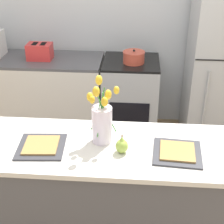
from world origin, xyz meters
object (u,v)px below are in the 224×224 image
refrigerator (221,68)px  flower_vase (102,120)px  pear_figurine (122,145)px  cooking_pot (134,57)px  plate_setting_right (177,152)px  toaster (40,51)px  stove_range (130,99)px  plate_setting_left (41,146)px

refrigerator → flower_vase: (-1.10, -1.54, 0.20)m
pear_figurine → cooking_pot: cooking_pot is taller
flower_vase → plate_setting_right: 0.53m
flower_vase → toaster: size_ratio=1.58×
stove_range → flower_vase: flower_vase is taller
refrigerator → flower_vase: bearing=-125.5°
pear_figurine → cooking_pot: 1.62m
pear_figurine → plate_setting_right: (0.35, 0.01, -0.04)m
plate_setting_right → refrigerator: bearing=69.8°
refrigerator → plate_setting_right: (-0.61, -1.65, 0.05)m
refrigerator → cooking_pot: (-0.92, -0.05, 0.12)m
plate_setting_left → toaster: size_ratio=1.16×
plate_setting_right → stove_range: bearing=101.7°
refrigerator → toaster: 1.94m
plate_setting_left → plate_setting_right: (0.89, 0.00, 0.00)m
flower_vase → pear_figurine: 0.22m
toaster → stove_range: bearing=1.1°
stove_range → cooking_pot: (0.03, -0.05, 0.51)m
plate_setting_right → toaster: size_ratio=1.16×
stove_range → pear_figurine: 1.74m
stove_range → refrigerator: refrigerator is taller
pear_figurine → plate_setting_right: pear_figurine is taller
toaster → plate_setting_right: bearing=-50.9°
stove_range → flower_vase: (-0.15, -1.54, 0.60)m
stove_range → pear_figurine: bearing=-90.4°
plate_setting_left → toaster: toaster is taller
pear_figurine → flower_vase: bearing=138.6°
pear_figurine → plate_setting_left: bearing=178.5°
plate_setting_right → cooking_pot: size_ratio=1.41×
refrigerator → cooking_pot: refrigerator is taller
refrigerator → pear_figurine: refrigerator is taller
refrigerator → cooking_pot: size_ratio=7.32×
refrigerator → toaster: size_ratio=6.04×
pear_figurine → plate_setting_left: size_ratio=0.41×
plate_setting_right → cooking_pot: (-0.32, 1.60, 0.07)m
stove_range → flower_vase: 1.66m
stove_range → plate_setting_left: 1.79m
stove_range → refrigerator: (0.95, 0.00, 0.40)m
plate_setting_left → cooking_pot: (0.57, 1.60, 0.07)m
stove_range → toaster: (-0.98, -0.02, 0.54)m
pear_figurine → plate_setting_left: pear_figurine is taller
flower_vase → plate_setting_left: 0.43m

